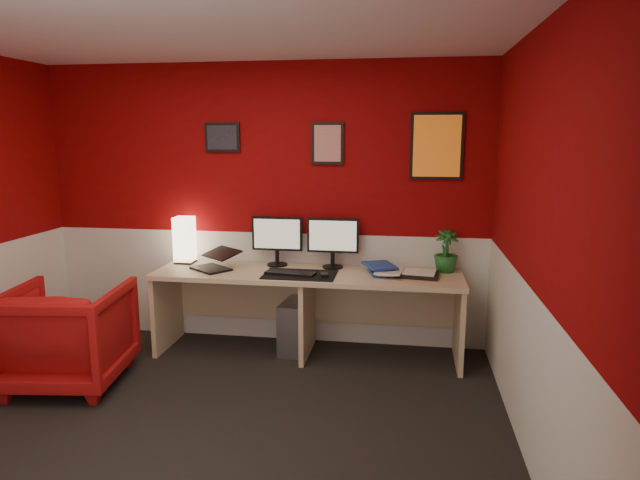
{
  "coord_description": "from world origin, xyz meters",
  "views": [
    {
      "loc": [
        1.27,
        -3.09,
        1.87
      ],
      "look_at": [
        0.6,
        1.21,
        1.05
      ],
      "focal_mm": 31.24,
      "sensor_mm": 36.0,
      "label": 1
    }
  ],
  "objects_px": {
    "zen_tray": "(417,274)",
    "potted_plant": "(446,251)",
    "monitor_left": "(277,233)",
    "shoji_lamp": "(185,241)",
    "pc_tower": "(295,325)",
    "armchair": "(67,335)",
    "laptop": "(211,257)",
    "desk": "(307,314)",
    "monitor_right": "(333,235)"
  },
  "relations": [
    {
      "from": "monitor_right",
      "to": "laptop",
      "type": "bearing_deg",
      "value": -167.29
    },
    {
      "from": "laptop",
      "to": "monitor_left",
      "type": "height_order",
      "value": "monitor_left"
    },
    {
      "from": "shoji_lamp",
      "to": "armchair",
      "type": "relative_size",
      "value": 0.47
    },
    {
      "from": "shoji_lamp",
      "to": "monitor_right",
      "type": "height_order",
      "value": "monitor_right"
    },
    {
      "from": "desk",
      "to": "pc_tower",
      "type": "height_order",
      "value": "desk"
    },
    {
      "from": "shoji_lamp",
      "to": "monitor_left",
      "type": "bearing_deg",
      "value": 1.84
    },
    {
      "from": "laptop",
      "to": "potted_plant",
      "type": "height_order",
      "value": "potted_plant"
    },
    {
      "from": "shoji_lamp",
      "to": "pc_tower",
      "type": "distance_m",
      "value": 1.26
    },
    {
      "from": "desk",
      "to": "monitor_right",
      "type": "height_order",
      "value": "monitor_right"
    },
    {
      "from": "potted_plant",
      "to": "armchair",
      "type": "xyz_separation_m",
      "value": [
        -2.85,
        -1.04,
        -0.52
      ]
    },
    {
      "from": "laptop",
      "to": "monitor_right",
      "type": "bearing_deg",
      "value": 50.85
    },
    {
      "from": "laptop",
      "to": "potted_plant",
      "type": "xyz_separation_m",
      "value": [
        1.99,
        0.24,
        0.07
      ]
    },
    {
      "from": "pc_tower",
      "to": "laptop",
      "type": "bearing_deg",
      "value": -165.18
    },
    {
      "from": "monitor_left",
      "to": "potted_plant",
      "type": "distance_m",
      "value": 1.47
    },
    {
      "from": "shoji_lamp",
      "to": "potted_plant",
      "type": "xyz_separation_m",
      "value": [
        2.31,
        0.02,
        -0.02
      ]
    },
    {
      "from": "laptop",
      "to": "armchair",
      "type": "height_order",
      "value": "laptop"
    },
    {
      "from": "potted_plant",
      "to": "pc_tower",
      "type": "xyz_separation_m",
      "value": [
        -1.28,
        -0.12,
        -0.68
      ]
    },
    {
      "from": "zen_tray",
      "to": "armchair",
      "type": "distance_m",
      "value": 2.76
    },
    {
      "from": "potted_plant",
      "to": "armchair",
      "type": "distance_m",
      "value": 3.08
    },
    {
      "from": "zen_tray",
      "to": "pc_tower",
      "type": "relative_size",
      "value": 0.78
    },
    {
      "from": "shoji_lamp",
      "to": "monitor_right",
      "type": "relative_size",
      "value": 0.69
    },
    {
      "from": "laptop",
      "to": "shoji_lamp",
      "type": "bearing_deg",
      "value": -176.12
    },
    {
      "from": "shoji_lamp",
      "to": "potted_plant",
      "type": "relative_size",
      "value": 1.11
    },
    {
      "from": "armchair",
      "to": "laptop",
      "type": "bearing_deg",
      "value": -144.31
    },
    {
      "from": "armchair",
      "to": "potted_plant",
      "type": "bearing_deg",
      "value": -167.43
    },
    {
      "from": "laptop",
      "to": "monitor_left",
      "type": "distance_m",
      "value": 0.61
    },
    {
      "from": "laptop",
      "to": "monitor_right",
      "type": "xyz_separation_m",
      "value": [
        1.03,
        0.23,
        0.18
      ]
    },
    {
      "from": "laptop",
      "to": "desk",
      "type": "bearing_deg",
      "value": 40.44
    },
    {
      "from": "monitor_left",
      "to": "armchair",
      "type": "xyz_separation_m",
      "value": [
        -1.38,
        -1.05,
        -0.63
      ]
    },
    {
      "from": "monitor_right",
      "to": "pc_tower",
      "type": "xyz_separation_m",
      "value": [
        -0.31,
        -0.12,
        -0.8
      ]
    },
    {
      "from": "desk",
      "to": "monitor_right",
      "type": "bearing_deg",
      "value": 45.91
    },
    {
      "from": "pc_tower",
      "to": "armchair",
      "type": "height_order",
      "value": "armchair"
    },
    {
      "from": "desk",
      "to": "armchair",
      "type": "height_order",
      "value": "armchair"
    },
    {
      "from": "pc_tower",
      "to": "potted_plant",
      "type": "bearing_deg",
      "value": 11.12
    },
    {
      "from": "desk",
      "to": "shoji_lamp",
      "type": "bearing_deg",
      "value": 170.95
    },
    {
      "from": "monitor_right",
      "to": "zen_tray",
      "type": "distance_m",
      "value": 0.79
    },
    {
      "from": "shoji_lamp",
      "to": "desk",
      "type": "bearing_deg",
      "value": -9.05
    },
    {
      "from": "shoji_lamp",
      "to": "laptop",
      "type": "xyz_separation_m",
      "value": [
        0.32,
        -0.22,
        -0.09
      ]
    },
    {
      "from": "desk",
      "to": "monitor_left",
      "type": "bearing_deg",
      "value": 145.49
    },
    {
      "from": "desk",
      "to": "laptop",
      "type": "xyz_separation_m",
      "value": [
        -0.83,
        -0.03,
        0.47
      ]
    },
    {
      "from": "laptop",
      "to": "monitor_right",
      "type": "distance_m",
      "value": 1.07
    },
    {
      "from": "monitor_right",
      "to": "zen_tray",
      "type": "relative_size",
      "value": 1.66
    },
    {
      "from": "zen_tray",
      "to": "shoji_lamp",
      "type": "bearing_deg",
      "value": 175.25
    },
    {
      "from": "zen_tray",
      "to": "potted_plant",
      "type": "distance_m",
      "value": 0.35
    },
    {
      "from": "laptop",
      "to": "armchair",
      "type": "distance_m",
      "value": 1.26
    },
    {
      "from": "shoji_lamp",
      "to": "monitor_left",
      "type": "distance_m",
      "value": 0.85
    },
    {
      "from": "desk",
      "to": "laptop",
      "type": "distance_m",
      "value": 0.96
    },
    {
      "from": "desk",
      "to": "potted_plant",
      "type": "xyz_separation_m",
      "value": [
        1.16,
        0.2,
        0.54
      ]
    },
    {
      "from": "shoji_lamp",
      "to": "zen_tray",
      "type": "bearing_deg",
      "value": -4.75
    },
    {
      "from": "laptop",
      "to": "armchair",
      "type": "xyz_separation_m",
      "value": [
        -0.86,
        -0.8,
        -0.45
      ]
    }
  ]
}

